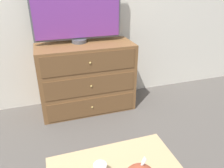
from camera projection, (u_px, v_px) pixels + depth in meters
The scene contains 4 objects.
ground_plane at pixel (78, 98), 3.08m from camera, with size 12.00×12.00×0.00m, color #56514C.
wall_back at pixel (70, 0), 2.54m from camera, with size 12.00×0.05×2.60m.
dresser at pixel (87, 78), 2.69m from camera, with size 1.13×0.50×0.84m.
tv at pixel (77, 8), 2.41m from camera, with size 1.01×0.17×0.76m.
Camera 1 is at (-0.37, -2.71, 1.52)m, focal length 35.00 mm.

